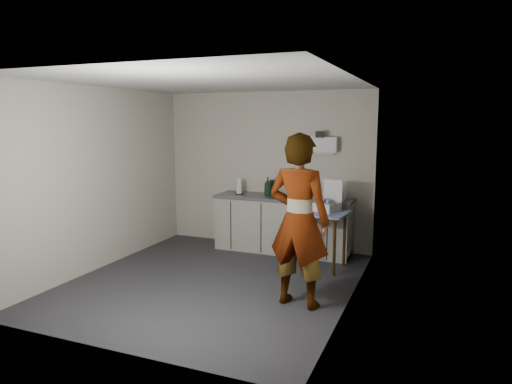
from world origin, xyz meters
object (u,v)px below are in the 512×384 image
at_px(soda_can, 276,193).
at_px(paper_towel, 239,187).
at_px(bakery_box, 327,204).
at_px(soap_bottle, 268,187).
at_px(dish_rack, 333,196).
at_px(side_table, 324,219).
at_px(standing_man, 299,221).
at_px(dark_bottle, 272,187).
at_px(kitchen_counter, 283,226).

height_order(soda_can, paper_towel, paper_towel).
bearing_deg(bakery_box, soap_bottle, 176.98).
bearing_deg(soda_can, paper_towel, -179.09).
height_order(dish_rack, bakery_box, bakery_box).
xyz_separation_m(soda_can, paper_towel, (-0.65, -0.01, 0.07)).
distance_m(side_table, standing_man, 1.43).
xyz_separation_m(dark_bottle, dish_rack, (1.03, -0.06, -0.07)).
distance_m(kitchen_counter, paper_towel, 0.97).
height_order(soda_can, dark_bottle, dark_bottle).
xyz_separation_m(side_table, soda_can, (-0.93, 0.59, 0.24)).
xyz_separation_m(dark_bottle, bakery_box, (1.06, -0.59, -0.11)).
bearing_deg(dish_rack, paper_towel, -178.32).
bearing_deg(soap_bottle, bakery_box, -22.78).
distance_m(kitchen_counter, bakery_box, 1.11).
bearing_deg(standing_man, paper_towel, -43.25).
distance_m(soap_bottle, soda_can, 0.17).
bearing_deg(side_table, soda_can, 153.18).
relative_size(dark_bottle, dish_rack, 0.69).
distance_m(soda_can, dark_bottle, 0.16).
height_order(soap_bottle, dish_rack, soap_bottle).
height_order(side_table, dark_bottle, dark_bottle).
xyz_separation_m(standing_man, soda_can, (-0.98, 1.99, -0.03)).
bearing_deg(side_table, paper_towel, 165.30).
relative_size(side_table, paper_towel, 3.29).
relative_size(dark_bottle, bakery_box, 0.58).
distance_m(kitchen_counter, dark_bottle, 0.66).
xyz_separation_m(side_table, standing_man, (0.04, -1.41, 0.27)).
xyz_separation_m(soda_can, bakery_box, (0.95, -0.50, -0.03)).
bearing_deg(paper_towel, kitchen_counter, 1.87).
height_order(side_table, standing_man, standing_man).
relative_size(kitchen_counter, soda_can, 20.33).
distance_m(kitchen_counter, standing_man, 2.26).
distance_m(kitchen_counter, soap_bottle, 0.69).
bearing_deg(dark_bottle, kitchen_counter, -20.55).
xyz_separation_m(side_table, paper_towel, (-1.58, 0.57, 0.30)).
relative_size(paper_towel, bakery_box, 0.58).
distance_m(kitchen_counter, side_table, 1.06).
distance_m(dish_rack, bakery_box, 0.53).
height_order(dark_bottle, bakery_box, bakery_box).
bearing_deg(dish_rack, soda_can, -177.79).
bearing_deg(dark_bottle, standing_man, -62.57).
height_order(paper_towel, bakery_box, bakery_box).
xyz_separation_m(paper_towel, dish_rack, (1.58, 0.05, -0.06)).
relative_size(kitchen_counter, dish_rack, 6.01).
bearing_deg(kitchen_counter, dish_rack, 1.49).
height_order(soap_bottle, soda_can, soap_bottle).
bearing_deg(bakery_box, kitchen_counter, 168.50).
xyz_separation_m(standing_man, bakery_box, (-0.02, 1.49, -0.07)).
height_order(dark_bottle, paper_towel, dark_bottle).
height_order(standing_man, soap_bottle, standing_man).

